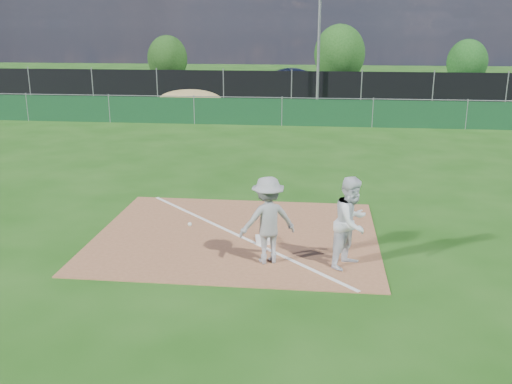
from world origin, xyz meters
TOP-DOWN VIEW (x-y plane):
  - ground at (0.00, 10.00)m, footprint 90.00×90.00m
  - infield_dirt at (0.00, 1.00)m, footprint 6.00×5.00m
  - foul_line at (0.00, 1.00)m, footprint 5.01×5.01m
  - green_fence at (0.00, 15.00)m, footprint 44.00×0.05m
  - dirt_mound at (-5.00, 18.50)m, footprint 3.38×2.60m
  - black_fence at (0.00, 23.00)m, footprint 46.00×0.04m
  - parking_lot at (0.00, 28.00)m, footprint 46.00×9.00m
  - light_pole at (1.50, 22.70)m, footprint 0.16×0.16m
  - first_base at (0.66, 0.69)m, footprint 0.47×0.47m
  - play_at_first at (0.80, -0.35)m, footprint 2.20×0.99m
  - runner at (2.36, -0.33)m, footprint 1.02×1.07m
  - car_left at (-5.63, 26.58)m, footprint 4.83×2.53m
  - car_mid at (0.27, 28.34)m, footprint 4.90×2.75m
  - car_right at (5.95, 27.73)m, footprint 4.54×1.98m
  - tree_left at (-10.11, 33.37)m, footprint 3.03×3.03m
  - tree_mid at (2.98, 33.14)m, footprint 3.73×3.73m
  - tree_right at (12.11, 33.05)m, footprint 2.85×2.85m

SIDE VIEW (x-z plane):
  - ground at x=0.00m, z-range 0.00..0.00m
  - parking_lot at x=0.00m, z-range 0.00..0.01m
  - infield_dirt at x=0.00m, z-range 0.00..0.02m
  - foul_line at x=0.00m, z-range 0.02..0.03m
  - first_base at x=0.66m, z-range 0.02..0.11m
  - dirt_mound at x=-5.00m, z-range 0.00..1.17m
  - green_fence at x=0.00m, z-range 0.00..1.20m
  - car_right at x=5.95m, z-range 0.01..1.31m
  - car_mid at x=0.27m, z-range 0.01..1.54m
  - car_left at x=-5.63m, z-range 0.01..1.58m
  - play_at_first at x=0.80m, z-range 0.02..1.70m
  - runner at x=2.36m, z-range 0.00..1.74m
  - black_fence at x=0.00m, z-range 0.00..1.80m
  - tree_right at x=12.11m, z-range 0.05..3.43m
  - tree_left at x=-10.11m, z-range 0.05..3.65m
  - tree_mid at x=2.98m, z-range 0.07..4.49m
  - light_pole at x=1.50m, z-range 0.00..8.00m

